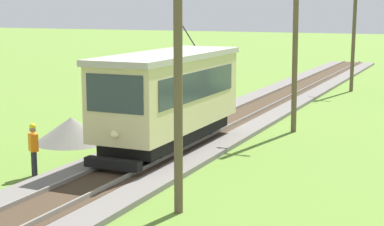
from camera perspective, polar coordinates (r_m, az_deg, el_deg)
The scene contains 6 objects.
red_tram at distance 23.69m, azimuth -2.11°, elevation 1.61°, with size 2.60×8.54×4.79m.
utility_pole_near_tram at distance 16.33m, azimuth -1.29°, elevation 4.93°, with size 1.40×0.27×8.14m.
utility_pole_mid at distance 27.65m, azimuth 9.44°, elevation 6.82°, with size 1.40×0.46×8.21m.
utility_pole_far at distance 42.35m, azimuth 14.61°, elevation 7.67°, with size 1.40×0.51×8.31m.
gravel_pile at distance 26.12m, azimuth -10.99°, elevation -1.52°, with size 3.05×3.05×1.05m, color gray.
track_worker at distance 21.07m, azimuth -14.30°, elevation -3.05°, with size 0.45×0.42×1.78m.
Camera 1 is at (10.30, -1.99, 5.53)m, focal length 58.30 mm.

